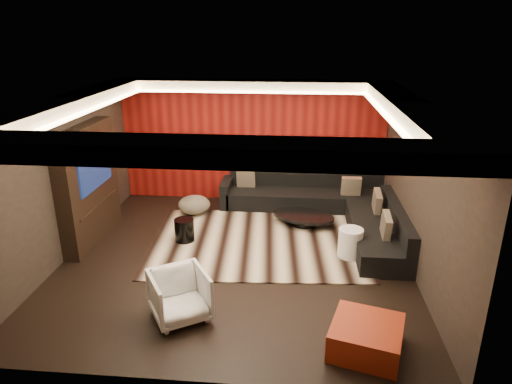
# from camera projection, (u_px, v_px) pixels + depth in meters

# --- Properties ---
(floor) EXTENTS (6.00, 6.00, 0.02)m
(floor) POSITION_uv_depth(u_px,v_px,m) (236.00, 259.00, 8.10)
(floor) COLOR black
(floor) RESTS_ON ground
(ceiling) EXTENTS (6.00, 6.00, 0.02)m
(ceiling) POSITION_uv_depth(u_px,v_px,m) (233.00, 99.00, 7.13)
(ceiling) COLOR silver
(ceiling) RESTS_ON ground
(wall_back) EXTENTS (6.00, 0.02, 2.80)m
(wall_back) POSITION_uv_depth(u_px,v_px,m) (253.00, 141.00, 10.43)
(wall_back) COLOR black
(wall_back) RESTS_ON ground
(wall_left) EXTENTS (0.02, 6.00, 2.80)m
(wall_left) POSITION_uv_depth(u_px,v_px,m) (62.00, 179.00, 7.88)
(wall_left) COLOR black
(wall_left) RESTS_ON ground
(wall_right) EXTENTS (0.02, 6.00, 2.80)m
(wall_right) POSITION_uv_depth(u_px,v_px,m) (419.00, 190.00, 7.36)
(wall_right) COLOR black
(wall_right) RESTS_ON ground
(red_feature_wall) EXTENTS (5.98, 0.05, 2.78)m
(red_feature_wall) POSITION_uv_depth(u_px,v_px,m) (252.00, 142.00, 10.39)
(red_feature_wall) COLOR #6B0C0A
(red_feature_wall) RESTS_ON ground
(soffit_back) EXTENTS (6.00, 0.60, 0.22)m
(soffit_back) POSITION_uv_depth(u_px,v_px,m) (251.00, 86.00, 9.70)
(soffit_back) COLOR silver
(soffit_back) RESTS_ON ground
(soffit_front) EXTENTS (6.00, 0.60, 0.22)m
(soffit_front) POSITION_uv_depth(u_px,v_px,m) (197.00, 151.00, 4.65)
(soffit_front) COLOR silver
(soffit_front) RESTS_ON ground
(soffit_left) EXTENTS (0.60, 4.80, 0.22)m
(soffit_left) POSITION_uv_depth(u_px,v_px,m) (69.00, 104.00, 7.40)
(soffit_left) COLOR silver
(soffit_left) RESTS_ON ground
(soffit_right) EXTENTS (0.60, 4.80, 0.22)m
(soffit_right) POSITION_uv_depth(u_px,v_px,m) (409.00, 109.00, 6.94)
(soffit_right) COLOR silver
(soffit_right) RESTS_ON ground
(cove_back) EXTENTS (4.80, 0.08, 0.04)m
(cove_back) POSITION_uv_depth(u_px,v_px,m) (249.00, 92.00, 9.41)
(cove_back) COLOR #FFD899
(cove_back) RESTS_ON ground
(cove_front) EXTENTS (4.80, 0.08, 0.04)m
(cove_front) POSITION_uv_depth(u_px,v_px,m) (204.00, 151.00, 5.00)
(cove_front) COLOR #FFD899
(cove_front) RESTS_ON ground
(cove_left) EXTENTS (0.08, 4.80, 0.04)m
(cove_left) POSITION_uv_depth(u_px,v_px,m) (90.00, 110.00, 7.41)
(cove_left) COLOR #FFD899
(cove_left) RESTS_ON ground
(cove_right) EXTENTS (0.08, 4.80, 0.04)m
(cove_right) POSITION_uv_depth(u_px,v_px,m) (386.00, 115.00, 7.00)
(cove_right) COLOR #FFD899
(cove_right) RESTS_ON ground
(tv_surround) EXTENTS (0.30, 2.00, 2.20)m
(tv_surround) POSITION_uv_depth(u_px,v_px,m) (89.00, 184.00, 8.53)
(tv_surround) COLOR black
(tv_surround) RESTS_ON ground
(tv_screen) EXTENTS (0.04, 1.30, 0.80)m
(tv_screen) POSITION_uv_depth(u_px,v_px,m) (95.00, 167.00, 8.39)
(tv_screen) COLOR black
(tv_screen) RESTS_ON ground
(tv_shelf) EXTENTS (0.04, 1.60, 0.04)m
(tv_shelf) POSITION_uv_depth(u_px,v_px,m) (99.00, 204.00, 8.65)
(tv_shelf) COLOR black
(tv_shelf) RESTS_ON ground
(rug) EXTENTS (4.18, 3.25, 0.02)m
(rug) POSITION_uv_depth(u_px,v_px,m) (258.00, 241.00, 8.72)
(rug) COLOR beige
(rug) RESTS_ON floor
(coffee_table) EXTENTS (1.62, 1.62, 0.22)m
(coffee_table) POSITION_uv_depth(u_px,v_px,m) (303.00, 220.00, 9.40)
(coffee_table) COLOR black
(coffee_table) RESTS_ON rug
(drum_stool) EXTENTS (0.43, 0.43, 0.44)m
(drum_stool) POSITION_uv_depth(u_px,v_px,m) (184.00, 230.00, 8.66)
(drum_stool) COLOR black
(drum_stool) RESTS_ON rug
(striped_pouf) EXTENTS (0.81, 0.81, 0.38)m
(striped_pouf) POSITION_uv_depth(u_px,v_px,m) (194.00, 205.00, 9.95)
(striped_pouf) COLOR #B6A98D
(striped_pouf) RESTS_ON rug
(white_side_table) EXTENTS (0.49, 0.49, 0.54)m
(white_side_table) POSITION_uv_depth(u_px,v_px,m) (350.00, 243.00, 8.07)
(white_side_table) COLOR white
(white_side_table) RESTS_ON floor
(orange_ottoman) EXTENTS (1.06, 1.06, 0.38)m
(orange_ottoman) POSITION_uv_depth(u_px,v_px,m) (366.00, 337.00, 5.76)
(orange_ottoman) COLOR #AE2D16
(orange_ottoman) RESTS_ON floor
(armchair) EXTENTS (1.04, 1.05, 0.70)m
(armchair) POSITION_uv_depth(u_px,v_px,m) (180.00, 296.00, 6.36)
(armchair) COLOR silver
(armchair) RESTS_ON floor
(sectional_sofa) EXTENTS (3.65, 3.50, 0.75)m
(sectional_sofa) POSITION_uv_depth(u_px,v_px,m) (329.00, 209.00, 9.60)
(sectional_sofa) COLOR black
(sectional_sofa) RESTS_ON floor
(throw_pillows) EXTENTS (3.02, 2.74, 0.50)m
(throw_pillows) POSITION_uv_depth(u_px,v_px,m) (335.00, 196.00, 9.30)
(throw_pillows) COLOR #C9B293
(throw_pillows) RESTS_ON sectional_sofa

